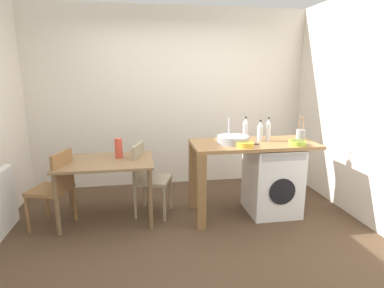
% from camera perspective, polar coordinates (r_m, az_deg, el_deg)
% --- Properties ---
extents(ground_plane, '(5.46, 5.46, 0.00)m').
position_cam_1_polar(ground_plane, '(3.61, -0.85, -16.12)').
color(ground_plane, '#4C3826').
extents(wall_back, '(4.60, 0.10, 2.70)m').
position_cam_1_polar(wall_back, '(4.91, -3.91, 8.24)').
color(wall_back, silver).
rests_on(wall_back, ground_plane).
extents(wall_counter_side, '(0.10, 3.80, 2.70)m').
position_cam_1_polar(wall_counter_side, '(4.08, 30.64, 5.49)').
color(wall_counter_side, silver).
rests_on(wall_counter_side, ground_plane).
extents(dining_table, '(1.10, 0.76, 0.74)m').
position_cam_1_polar(dining_table, '(3.85, -15.35, -4.29)').
color(dining_table, olive).
rests_on(dining_table, ground_plane).
extents(chair_person_seat, '(0.51, 0.51, 0.90)m').
position_cam_1_polar(chair_person_seat, '(3.88, -23.57, -6.92)').
color(chair_person_seat, olive).
rests_on(chair_person_seat, ground_plane).
extents(chair_opposite, '(0.50, 0.50, 0.90)m').
position_cam_1_polar(chair_opposite, '(3.93, -8.14, -5.63)').
color(chair_opposite, gray).
rests_on(chair_opposite, ground_plane).
extents(kitchen_counter, '(1.50, 0.68, 0.92)m').
position_cam_1_polar(kitchen_counter, '(3.84, 8.10, -2.13)').
color(kitchen_counter, '#9E7042').
rests_on(kitchen_counter, ground_plane).
extents(washing_machine, '(0.60, 0.61, 0.86)m').
position_cam_1_polar(washing_machine, '(4.10, 14.34, -6.29)').
color(washing_machine, white).
rests_on(washing_machine, ground_plane).
extents(sink_basin, '(0.38, 0.38, 0.09)m').
position_cam_1_polar(sink_basin, '(3.78, 7.45, 0.81)').
color(sink_basin, '#9EA0A5').
rests_on(sink_basin, kitchen_counter).
extents(tap, '(0.02, 0.02, 0.28)m').
position_cam_1_polar(tap, '(3.93, 6.75, 2.71)').
color(tap, '#B2B2B7').
rests_on(tap, kitchen_counter).
extents(bottle_tall_green, '(0.07, 0.07, 0.28)m').
position_cam_1_polar(bottle_tall_green, '(4.09, 9.70, 2.82)').
color(bottle_tall_green, silver).
rests_on(bottle_tall_green, kitchen_counter).
extents(bottle_squat_brown, '(0.07, 0.07, 0.26)m').
position_cam_1_polar(bottle_squat_brown, '(3.95, 12.27, 2.25)').
color(bottle_squat_brown, silver).
rests_on(bottle_squat_brown, kitchen_counter).
extents(bottle_clear_small, '(0.06, 0.06, 0.29)m').
position_cam_1_polar(bottle_clear_small, '(3.98, 13.68, 2.47)').
color(bottle_clear_small, silver).
rests_on(bottle_clear_small, kitchen_counter).
extents(mixing_bowl, '(0.20, 0.20, 0.06)m').
position_cam_1_polar(mixing_bowl, '(3.62, 9.64, -0.03)').
color(mixing_bowl, gold).
rests_on(mixing_bowl, kitchen_counter).
extents(utensil_crock, '(0.11, 0.11, 0.30)m').
position_cam_1_polar(utensil_crock, '(4.16, 19.14, 1.66)').
color(utensil_crock, gray).
rests_on(utensil_crock, kitchen_counter).
extents(colander, '(0.20, 0.20, 0.06)m').
position_cam_1_polar(colander, '(3.85, 18.61, 0.24)').
color(colander, '#A8C63D').
rests_on(colander, kitchen_counter).
extents(vase, '(0.09, 0.09, 0.24)m').
position_cam_1_polar(vase, '(3.87, -13.19, -0.73)').
color(vase, '#D84C38').
rests_on(vase, dining_table).
extents(scissors, '(0.15, 0.06, 0.01)m').
position_cam_1_polar(scissors, '(3.76, 10.97, -0.02)').
color(scissors, '#B2B2B7').
rests_on(scissors, kitchen_counter).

